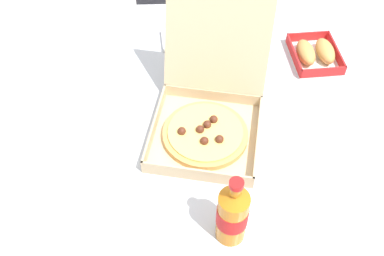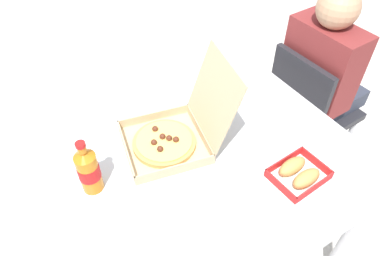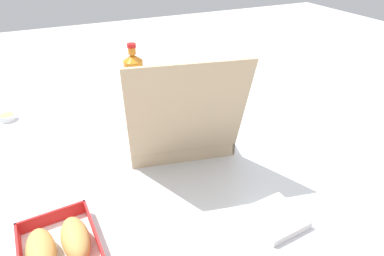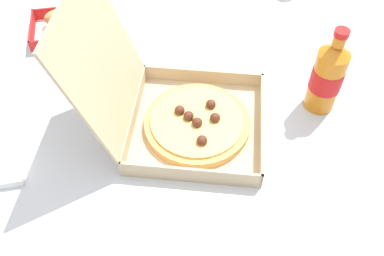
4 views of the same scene
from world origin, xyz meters
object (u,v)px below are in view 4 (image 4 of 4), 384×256
(pizza_box_open, at_px, (180,112))
(bread_side_box, at_px, (66,26))
(cola_bottle, at_px, (327,76))
(paper_menu, at_px, (230,25))

(pizza_box_open, distance_m, bread_side_box, 0.48)
(pizza_box_open, height_order, cola_bottle, pizza_box_open)
(cola_bottle, xyz_separation_m, paper_menu, (0.33, 0.17, -0.09))
(bread_side_box, relative_size, cola_bottle, 0.89)
(bread_side_box, bearing_deg, pizza_box_open, -142.15)
(pizza_box_open, bearing_deg, cola_bottle, -83.91)
(paper_menu, bearing_deg, bread_side_box, 116.48)
(bread_side_box, height_order, cola_bottle, cola_bottle)
(pizza_box_open, bearing_deg, paper_menu, -25.57)
(bread_side_box, xyz_separation_m, paper_menu, (-0.01, -0.47, -0.02))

